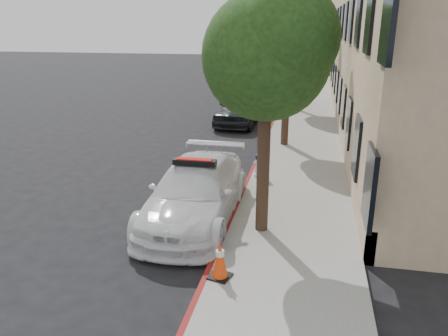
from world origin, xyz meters
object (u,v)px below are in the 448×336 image
police_car (195,192)px  parked_car_far (247,95)px  parked_car_mid (241,108)px  fire_hydrant (259,165)px  traffic_cone (220,260)px

police_car → parked_car_far: (-1.07, 16.34, -0.07)m
parked_car_mid → fire_hydrant: parked_car_mid is taller
parked_car_mid → parked_car_far: parked_car_mid is taller
parked_car_mid → parked_car_far: (-0.38, 4.75, -0.13)m
police_car → traffic_cone: police_car is taller
parked_car_far → fire_hydrant: 13.31m
parked_car_far → police_car: bearing=-84.4°
police_car → parked_car_mid: police_car is taller
police_car → parked_car_mid: size_ratio=1.09×
parked_car_far → traffic_cone: parked_car_far is taller
parked_car_mid → fire_hydrant: size_ratio=6.10×
parked_car_mid → fire_hydrant: (1.94, -8.35, -0.28)m
police_car → fire_hydrant: bearing=68.6°
parked_car_far → fire_hydrant: size_ratio=5.31×
traffic_cone → parked_car_mid: bearing=97.7°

